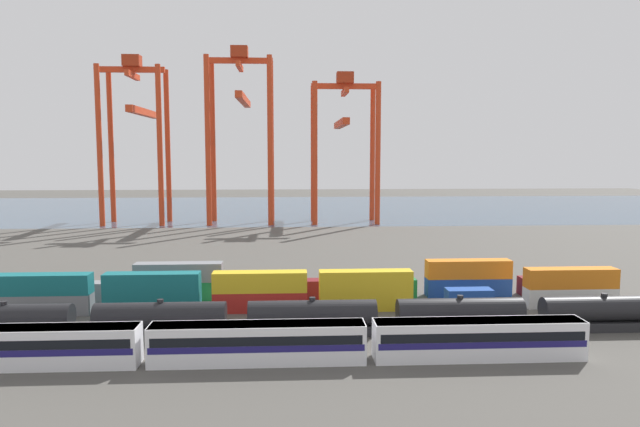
{
  "coord_description": "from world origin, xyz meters",
  "views": [
    {
      "loc": [
        11.35,
        -75.92,
        20.38
      ],
      "look_at": [
        16.92,
        28.32,
        9.44
      ],
      "focal_mm": 32.37,
      "sensor_mm": 36.0,
      "label": 1
    }
  ],
  "objects_px": {
    "passenger_train": "(258,341)",
    "shipping_container_18": "(468,287)",
    "shipping_container_3": "(153,303)",
    "gantry_crane_west": "(136,125)",
    "freight_tank_row": "(312,317)",
    "shipping_container_9": "(469,298)",
    "shipping_container_7": "(365,300)",
    "gantry_crane_east": "(344,133)",
    "gantry_crane_central": "(241,118)"
  },
  "relations": [
    {
      "from": "passenger_train",
      "to": "gantry_crane_east",
      "type": "bearing_deg",
      "value": 80.55
    },
    {
      "from": "freight_tank_row",
      "to": "gantry_crane_east",
      "type": "distance_m",
      "value": 111.67
    },
    {
      "from": "gantry_crane_west",
      "to": "gantry_crane_central",
      "type": "height_order",
      "value": "gantry_crane_central"
    },
    {
      "from": "shipping_container_7",
      "to": "gantry_crane_east",
      "type": "relative_size",
      "value": 0.28
    },
    {
      "from": "shipping_container_9",
      "to": "gantry_crane_west",
      "type": "relative_size",
      "value": 0.13
    },
    {
      "from": "freight_tank_row",
      "to": "shipping_container_7",
      "type": "relative_size",
      "value": 6.75
    },
    {
      "from": "shipping_container_3",
      "to": "shipping_container_18",
      "type": "relative_size",
      "value": 1.0
    },
    {
      "from": "gantry_crane_west",
      "to": "gantry_crane_central",
      "type": "bearing_deg",
      "value": 0.64
    },
    {
      "from": "gantry_crane_east",
      "to": "gantry_crane_central",
      "type": "bearing_deg",
      "value": 179.5
    },
    {
      "from": "shipping_container_3",
      "to": "gantry_crane_west",
      "type": "relative_size",
      "value": 0.25
    },
    {
      "from": "shipping_container_9",
      "to": "gantry_crane_central",
      "type": "distance_m",
      "value": 109.25
    },
    {
      "from": "shipping_container_3",
      "to": "gantry_crane_east",
      "type": "bearing_deg",
      "value": 70.97
    },
    {
      "from": "shipping_container_18",
      "to": "passenger_train",
      "type": "bearing_deg",
      "value": -138.75
    },
    {
      "from": "shipping_container_7",
      "to": "shipping_container_18",
      "type": "bearing_deg",
      "value": 22.96
    },
    {
      "from": "freight_tank_row",
      "to": "gantry_crane_east",
      "type": "bearing_deg",
      "value": 82.76
    },
    {
      "from": "gantry_crane_central",
      "to": "passenger_train",
      "type": "bearing_deg",
      "value": -84.7
    },
    {
      "from": "shipping_container_18",
      "to": "gantry_crane_east",
      "type": "bearing_deg",
      "value": 95.8
    },
    {
      "from": "freight_tank_row",
      "to": "shipping_container_9",
      "type": "relative_size",
      "value": 13.53
    },
    {
      "from": "shipping_container_7",
      "to": "shipping_container_9",
      "type": "distance_m",
      "value": 13.71
    },
    {
      "from": "shipping_container_7",
      "to": "gantry_crane_west",
      "type": "relative_size",
      "value": 0.25
    },
    {
      "from": "shipping_container_18",
      "to": "gantry_crane_central",
      "type": "distance_m",
      "value": 104.04
    },
    {
      "from": "freight_tank_row",
      "to": "shipping_container_9",
      "type": "bearing_deg",
      "value": 25.64
    },
    {
      "from": "gantry_crane_east",
      "to": "shipping_container_7",
      "type": "bearing_deg",
      "value": -93.73
    },
    {
      "from": "shipping_container_7",
      "to": "gantry_crane_central",
      "type": "relative_size",
      "value": 0.24
    },
    {
      "from": "shipping_container_7",
      "to": "gantry_crane_central",
      "type": "bearing_deg",
      "value": 103.64
    },
    {
      "from": "shipping_container_3",
      "to": "shipping_container_18",
      "type": "bearing_deg",
      "value": 8.75
    },
    {
      "from": "passenger_train",
      "to": "shipping_container_18",
      "type": "xyz_separation_m",
      "value": [
        28.68,
        25.15,
        -0.84
      ]
    },
    {
      "from": "shipping_container_18",
      "to": "gantry_crane_east",
      "type": "xyz_separation_m",
      "value": [
        -9.28,
        91.4,
        24.92
      ]
    },
    {
      "from": "gantry_crane_east",
      "to": "shipping_container_3",
      "type": "bearing_deg",
      "value": -109.03
    },
    {
      "from": "shipping_container_18",
      "to": "gantry_crane_east",
      "type": "distance_m",
      "value": 95.19
    },
    {
      "from": "shipping_container_9",
      "to": "passenger_train",
      "type": "bearing_deg",
      "value": -145.29
    },
    {
      "from": "gantry_crane_west",
      "to": "shipping_container_18",
      "type": "bearing_deg",
      "value": -52.63
    },
    {
      "from": "passenger_train",
      "to": "gantry_crane_east",
      "type": "relative_size",
      "value": 1.48
    },
    {
      "from": "shipping_container_18",
      "to": "gantry_crane_central",
      "type": "height_order",
      "value": "gantry_crane_central"
    },
    {
      "from": "freight_tank_row",
      "to": "gantry_crane_central",
      "type": "relative_size",
      "value": 1.61
    },
    {
      "from": "passenger_train",
      "to": "shipping_container_7",
      "type": "height_order",
      "value": "passenger_train"
    },
    {
      "from": "passenger_train",
      "to": "shipping_container_18",
      "type": "bearing_deg",
      "value": 41.25
    },
    {
      "from": "freight_tank_row",
      "to": "shipping_container_3",
      "type": "height_order",
      "value": "freight_tank_row"
    },
    {
      "from": "shipping_container_18",
      "to": "gantry_crane_west",
      "type": "bearing_deg",
      "value": 127.37
    },
    {
      "from": "gantry_crane_east",
      "to": "freight_tank_row",
      "type": "bearing_deg",
      "value": -97.24
    },
    {
      "from": "shipping_container_3",
      "to": "gantry_crane_west",
      "type": "bearing_deg",
      "value": 105.22
    },
    {
      "from": "shipping_container_9",
      "to": "shipping_container_18",
      "type": "xyz_separation_m",
      "value": [
        1.95,
        6.64,
        0.0
      ]
    },
    {
      "from": "shipping_container_3",
      "to": "shipping_container_7",
      "type": "relative_size",
      "value": 1.0
    },
    {
      "from": "passenger_train",
      "to": "shipping_container_3",
      "type": "bearing_deg",
      "value": 127.91
    },
    {
      "from": "passenger_train",
      "to": "gantry_crane_central",
      "type": "xyz_separation_m",
      "value": [
        -10.83,
        116.81,
        28.5
      ]
    },
    {
      "from": "shipping_container_18",
      "to": "gantry_crane_west",
      "type": "height_order",
      "value": "gantry_crane_west"
    },
    {
      "from": "freight_tank_row",
      "to": "shipping_container_18",
      "type": "distance_m",
      "value": 28.48
    },
    {
      "from": "shipping_container_7",
      "to": "gantry_crane_west",
      "type": "bearing_deg",
      "value": 118.9
    },
    {
      "from": "gantry_crane_east",
      "to": "passenger_train",
      "type": "bearing_deg",
      "value": -99.45
    },
    {
      "from": "passenger_train",
      "to": "shipping_container_9",
      "type": "height_order",
      "value": "passenger_train"
    }
  ]
}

